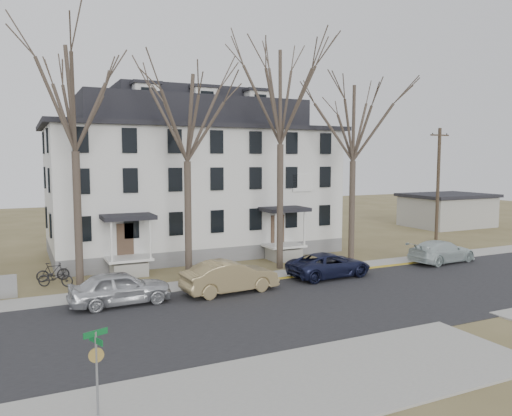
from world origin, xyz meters
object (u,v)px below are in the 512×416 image
boarding_house (193,179)px  car_silver (120,289)px  car_tan (230,277)px  street_sign (96,359)px  tree_far_left (73,91)px  car_navy (329,265)px  bicycle_left (56,278)px  tree_mid_right (354,118)px  utility_pole_far (438,183)px  tree_mid_left (187,111)px  bicycle_right (53,273)px  car_white (442,252)px  tree_center (281,90)px

boarding_house → car_silver: size_ratio=4.41×
car_tan → street_sign: size_ratio=2.07×
tree_far_left → street_sign: 16.63m
car_navy → bicycle_left: car_navy is taller
tree_mid_right → car_navy: size_ratio=2.52×
bicycle_left → utility_pole_far: bearing=-56.9°
tree_far_left → tree_mid_right: size_ratio=1.08×
tree_mid_right → car_navy: 10.35m
tree_far_left → tree_mid_left: size_ratio=1.08×
car_tan → street_sign: street_sign is taller
car_tan → bicycle_left: 9.52m
tree_mid_right → boarding_house: bearing=136.2°
car_silver → boarding_house: bearing=-34.6°
bicycle_right → car_tan: bearing=-133.0°
car_white → car_silver: bearing=86.2°
tree_far_left → street_sign: size_ratio=5.68×
tree_center → car_white: tree_center is taller
tree_mid_left → street_sign: tree_mid_left is taller
boarding_house → street_sign: (-10.07, -22.28, -3.76)m
utility_pole_far → street_sign: utility_pole_far is taller
boarding_house → tree_mid_left: tree_mid_left is taller
tree_center → utility_pole_far: 19.03m
tree_far_left → boarding_house: bearing=42.2°
car_navy → bicycle_right: bearing=65.7°
tree_mid_left → car_silver: 10.65m
tree_mid_right → car_white: 10.67m
bicycle_left → tree_mid_left: bearing=-70.9°
tree_center → car_silver: bearing=-160.0°
bicycle_left → tree_mid_right: bearing=-66.0°
boarding_house → tree_center: tree_center is taller
car_silver → tree_mid_right: bearing=-78.8°
tree_mid_left → tree_center: bearing=0.0°
tree_far_left → car_tan: bearing=-30.6°
car_silver → bicycle_left: 5.50m
boarding_house → tree_far_left: tree_far_left is taller
boarding_house → tree_mid_left: 9.66m
tree_mid_left → tree_mid_right: (11.50, 0.00, 0.00)m
street_sign → tree_center: bearing=26.5°
tree_center → street_sign: bearing=-132.8°
tree_center → tree_mid_right: bearing=0.0°
tree_mid_right → street_sign: tree_mid_right is taller
car_silver → bicycle_left: bearing=25.4°
tree_mid_right → car_silver: size_ratio=2.70×
tree_center → street_sign: (-13.07, -14.12, -9.47)m
car_tan → car_navy: (6.55, 0.68, -0.12)m
tree_center → bicycle_right: bearing=169.8°
utility_pole_far → street_sign: (-30.57, -18.32, -3.29)m
tree_center → car_tan: tree_center is taller
tree_mid_right → utility_pole_far: size_ratio=1.34×
tree_mid_right → street_sign: (-18.57, -14.12, -7.98)m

